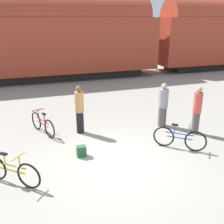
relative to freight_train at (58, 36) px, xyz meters
name	(u,v)px	position (x,y,z in m)	size (l,w,h in m)	color
ground_plane	(116,162)	(0.00, -11.67, -2.83)	(80.00, 80.00, 0.00)	gray
freight_train	(58,36)	(0.00, 0.00, 0.00)	(41.86, 2.83, 5.37)	black
rail_near	(62,81)	(0.00, -0.72, -2.83)	(53.86, 0.07, 0.01)	#4C4238
rail_far	(59,77)	(0.00, 0.72, -2.83)	(53.86, 0.07, 0.01)	#4C4238
bicycle_blue	(179,138)	(2.20, -11.52, -2.47)	(1.34, 1.11, 0.85)	black
bicycle_maroon	(43,124)	(-1.88, -8.93, -2.47)	(0.71, 1.59, 0.86)	black
bicycle_yellow	(12,171)	(-2.86, -11.85, -2.46)	(1.38, 1.16, 0.87)	black
person_in_grey	(163,105)	(2.61, -9.63, -1.99)	(0.37, 0.37, 1.70)	#514C47
person_in_red	(197,110)	(3.41, -10.66, -1.93)	(0.30, 0.30, 1.77)	#514C47
person_in_tan	(80,109)	(-0.57, -9.27, -1.93)	(0.32, 0.32, 1.78)	black
backpack	(81,151)	(-0.90, -11.02, -2.66)	(0.28, 0.20, 0.34)	#235633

